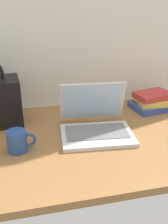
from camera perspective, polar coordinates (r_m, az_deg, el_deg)
desk at (r=1.19m, az=-2.62°, el=-6.20°), size 1.60×0.76×0.03m
laptop at (r=1.21m, az=2.41°, el=-2.31°), size 0.33×0.31×0.21m
coffee_mug at (r=1.10m, az=-13.76°, el=-5.90°), size 0.12×0.08×0.09m
book_stack at (r=1.50m, az=14.10°, el=2.18°), size 0.23×0.19×0.09m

